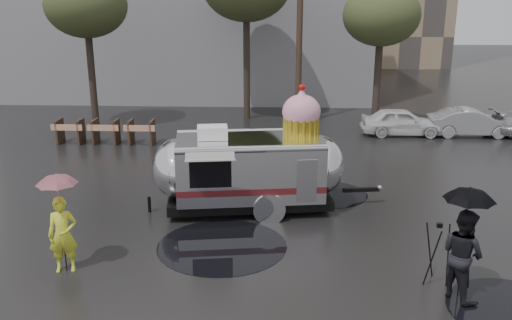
{
  "coord_description": "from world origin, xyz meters",
  "views": [
    {
      "loc": [
        1.67,
        -11.52,
        5.86
      ],
      "look_at": [
        1.01,
        3.02,
        1.46
      ],
      "focal_mm": 38.0,
      "sensor_mm": 36.0,
      "label": 1
    }
  ],
  "objects_px": {
    "person_right": "(462,254)",
    "tripod": "(437,248)",
    "person_left": "(63,235)",
    "airstream_trailer": "(252,166)"
  },
  "relations": [
    {
      "from": "person_right",
      "to": "tripod",
      "type": "height_order",
      "value": "person_right"
    },
    {
      "from": "airstream_trailer",
      "to": "person_left",
      "type": "relative_size",
      "value": 3.91
    },
    {
      "from": "person_right",
      "to": "tripod",
      "type": "xyz_separation_m",
      "value": [
        -0.32,
        0.58,
        -0.16
      ]
    },
    {
      "from": "tripod",
      "to": "person_left",
      "type": "bearing_deg",
      "value": -174.52
    },
    {
      "from": "airstream_trailer",
      "to": "tripod",
      "type": "xyz_separation_m",
      "value": [
        4.11,
        -4.04,
        -0.49
      ]
    },
    {
      "from": "airstream_trailer",
      "to": "person_right",
      "type": "height_order",
      "value": "airstream_trailer"
    },
    {
      "from": "airstream_trailer",
      "to": "tripod",
      "type": "bearing_deg",
      "value": -52.62
    },
    {
      "from": "person_left",
      "to": "person_right",
      "type": "bearing_deg",
      "value": -18.02
    },
    {
      "from": "airstream_trailer",
      "to": "person_left",
      "type": "xyz_separation_m",
      "value": [
        -3.95,
        -3.88,
        -0.42
      ]
    },
    {
      "from": "airstream_trailer",
      "to": "person_left",
      "type": "bearing_deg",
      "value": -143.62
    }
  ]
}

